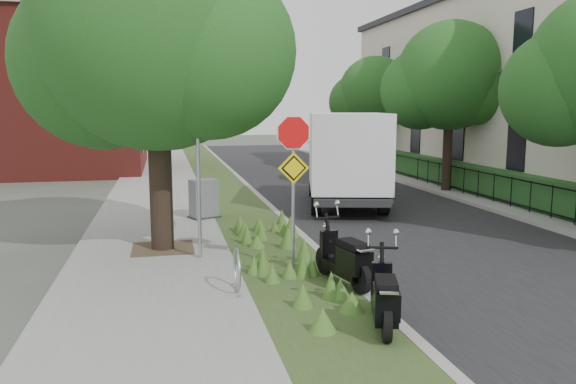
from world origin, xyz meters
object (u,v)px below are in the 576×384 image
box_truck (346,155)px  utility_cabinet (204,199)px  sign_assembly (293,160)px  scooter_far (385,304)px  scooter_near (348,263)px

box_truck → utility_cabinet: size_ratio=5.58×
sign_assembly → utility_cabinet: size_ratio=2.82×
scooter_far → box_truck: bearing=74.7°
box_truck → sign_assembly: bearing=-115.6°
scooter_near → box_truck: 9.28m
scooter_near → scooter_far: (-0.12, -2.07, -0.03)m
scooter_far → utility_cabinet: (-1.98, 9.20, 0.15)m
scooter_near → utility_cabinet: 7.43m
scooter_far → utility_cabinet: utility_cabinet is taller
box_truck → scooter_near: bearing=-108.0°
sign_assembly → box_truck: sign_assembly is taller
scooter_near → scooter_far: bearing=-93.4°
sign_assembly → scooter_near: sign_assembly is taller
utility_cabinet → scooter_near: bearing=-73.6°
scooter_near → utility_cabinet: size_ratio=1.60×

